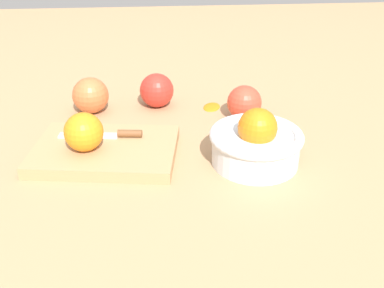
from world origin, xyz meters
TOP-DOWN VIEW (x-y plane):
  - ground_plane at (0.00, 0.00)m, footprint 2.40×2.40m
  - bowl at (-0.18, 0.09)m, footprint 0.16×0.16m
  - cutting_board at (0.09, 0.04)m, footprint 0.28×0.21m
  - orange_on_board at (0.12, 0.06)m, footprint 0.07×0.07m
  - knife at (0.07, 0.01)m, footprint 0.16×0.03m
  - apple_front_center at (-0.01, -0.17)m, footprint 0.07×0.07m
  - apple_front_left at (-0.19, -0.09)m, footprint 0.07×0.07m
  - apple_front_right at (0.13, -0.15)m, footprint 0.08×0.08m
  - citrus_peel at (-0.13, -0.15)m, footprint 0.05×0.06m

SIDE VIEW (x-z plane):
  - ground_plane at x=0.00m, z-range 0.00..0.00m
  - citrus_peel at x=-0.13m, z-range 0.00..0.01m
  - cutting_board at x=0.09m, z-range 0.00..0.02m
  - knife at x=0.07m, z-range 0.02..0.03m
  - apple_front_left at x=-0.19m, z-range 0.00..0.07m
  - apple_front_center at x=-0.01m, z-range 0.00..0.07m
  - apple_front_right at x=0.13m, z-range 0.00..0.08m
  - bowl at x=-0.18m, z-range -0.01..0.09m
  - orange_on_board at x=0.12m, z-range 0.02..0.09m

